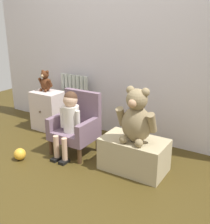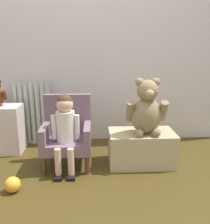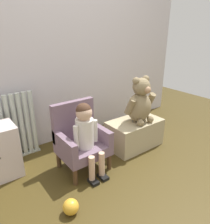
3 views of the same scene
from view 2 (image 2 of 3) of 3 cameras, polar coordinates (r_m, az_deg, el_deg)
ground_plane at (r=2.04m, az=-6.27°, el=-18.24°), size 6.00×6.00×0.00m
back_wall at (r=2.93m, az=-5.41°, el=16.50°), size 3.80×0.05×2.40m
radiator at (r=2.99m, az=-16.18°, el=-0.45°), size 0.43×0.05×0.71m
small_dresser at (r=2.88m, az=-22.16°, el=-3.60°), size 0.39×0.32×0.51m
child_armchair at (r=2.41m, az=-8.66°, el=-4.86°), size 0.45×0.40×0.66m
child_figure at (r=2.25m, az=-9.09°, el=-2.34°), size 0.25×0.35×0.70m
low_bench at (r=2.46m, az=8.30°, el=-8.10°), size 0.62×0.37×0.32m
large_teddy_bear at (r=2.31m, az=9.48°, el=0.52°), size 0.38×0.26×0.52m
toy_ball at (r=2.16m, az=-20.35°, el=-15.28°), size 0.12×0.12×0.12m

